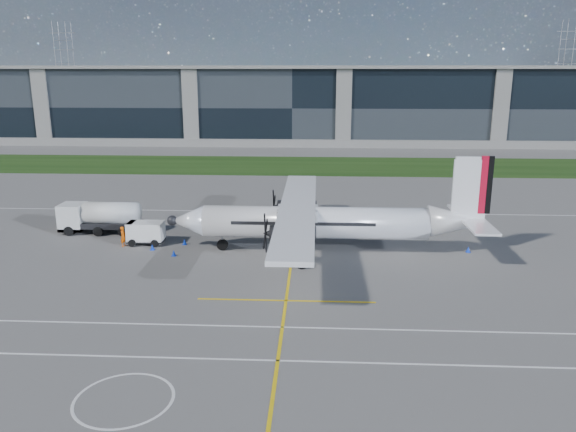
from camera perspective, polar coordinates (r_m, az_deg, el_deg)
ground at (r=82.47m, az=-0.52°, el=4.23°), size 400.00×400.00×0.00m
grass_strip at (r=90.33m, az=-0.21°, el=5.17°), size 400.00×18.00×0.04m
terminal_building at (r=121.26m, az=0.63°, el=11.19°), size 120.00×20.00×15.00m
tree_line at (r=181.39m, az=1.42°, el=10.96°), size 400.00×6.00×6.00m
pylon_west at (r=208.96m, az=-21.67°, el=13.76°), size 9.00×4.60×30.00m
pylon_east at (r=207.03m, az=26.47°, el=13.27°), size 9.00×4.60×30.00m
yellow_taxiway_centerline at (r=53.15m, az=0.75°, el=-1.74°), size 0.20×70.00×0.01m
white_lane_line at (r=31.27m, az=-6.71°, el=-14.24°), size 90.00×0.15×0.01m
turboprop_aircraft at (r=46.79m, az=4.01°, el=1.19°), size 26.70×27.69×8.31m
fuel_tanker_truck at (r=56.00m, az=-19.06°, el=-0.14°), size 7.91×2.57×2.97m
baggage_tug at (r=51.23m, az=-14.24°, el=-1.69°), size 3.31×1.98×1.98m
ground_crew_person at (r=51.10m, az=-16.41°, el=-1.86°), size 0.72×0.91×2.02m
safety_cone_nose_port at (r=47.67m, az=-11.53°, el=-3.70°), size 0.36×0.36×0.50m
safety_cone_tail at (r=50.02m, az=17.84°, el=-3.25°), size 0.36×0.36×0.50m
safety_cone_nose_stbd at (r=50.50m, az=-10.47°, el=-2.60°), size 0.36×0.36×0.50m
safety_cone_fwd at (r=49.59m, az=-13.63°, el=-3.10°), size 0.36×0.36×0.50m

